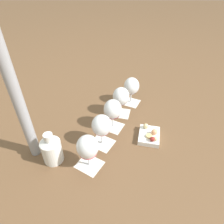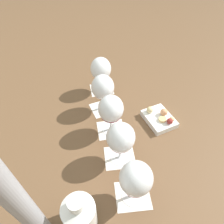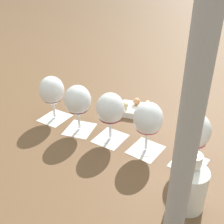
{
  "view_description": "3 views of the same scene",
  "coord_description": "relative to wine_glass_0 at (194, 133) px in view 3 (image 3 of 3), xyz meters",
  "views": [
    {
      "loc": [
        -0.83,
        -0.0,
        0.77
      ],
      "look_at": [
        0.0,
        -0.0,
        0.11
      ],
      "focal_mm": 32.0,
      "sensor_mm": 36.0,
      "label": 1
    },
    {
      "loc": [
        -0.42,
        0.31,
        0.65
      ],
      "look_at": [
        0.0,
        -0.0,
        0.11
      ],
      "focal_mm": 32.0,
      "sensor_mm": 36.0,
      "label": 2
    },
    {
      "loc": [
        -0.08,
        0.82,
        0.58
      ],
      "look_at": [
        0.0,
        -0.0,
        0.11
      ],
      "focal_mm": 45.0,
      "sensor_mm": 36.0,
      "label": 3
    }
  ],
  "objects": [
    {
      "name": "ground_plane",
      "position": [
        0.25,
        -0.11,
        -0.12
      ],
      "size": [
        8.0,
        8.0,
        0.0
      ],
      "primitive_type": "plane",
      "color": "brown"
    },
    {
      "name": "tasting_card_0",
      "position": [
        0.0,
        -0.0,
        -0.12
      ],
      "size": [
        0.14,
        0.15,
        0.0
      ],
      "color": "silver",
      "rests_on": "ground_plane"
    },
    {
      "name": "tasting_card_1",
      "position": [
        0.14,
        -0.05,
        -0.12
      ],
      "size": [
        0.14,
        0.15,
        0.0
      ],
      "color": "silver",
      "rests_on": "ground_plane"
    },
    {
      "name": "tasting_card_2",
      "position": [
        0.26,
        -0.11,
        -0.12
      ],
      "size": [
        0.14,
        0.14,
        0.0
      ],
      "color": "silver",
      "rests_on": "ground_plane"
    },
    {
      "name": "tasting_card_3",
      "position": [
        0.38,
        -0.15,
        -0.12
      ],
      "size": [
        0.12,
        0.13,
        0.0
      ],
      "color": "silver",
      "rests_on": "ground_plane"
    },
    {
      "name": "tasting_card_4",
      "position": [
        0.5,
        -0.22,
        -0.12
      ],
      "size": [
        0.14,
        0.14,
        0.0
      ],
      "color": "silver",
      "rests_on": "ground_plane"
    },
    {
      "name": "wine_glass_0",
      "position": [
        0.0,
        0.0,
        0.0
      ],
      "size": [
        0.1,
        0.1,
        0.18
      ],
      "color": "white",
      "rests_on": "tasting_card_0"
    },
    {
      "name": "wine_glass_1",
      "position": [
        0.14,
        -0.05,
        -0.0
      ],
      "size": [
        0.1,
        0.1,
        0.18
      ],
      "color": "white",
      "rests_on": "tasting_card_1"
    },
    {
      "name": "wine_glass_2",
      "position": [
        0.26,
        -0.11,
        -0.0
      ],
      "size": [
        0.1,
        0.1,
        0.18
      ],
      "color": "white",
      "rests_on": "tasting_card_2"
    },
    {
      "name": "wine_glass_3",
      "position": [
        0.38,
        -0.15,
        -0.0
      ],
      "size": [
        0.1,
        0.1,
        0.18
      ],
      "color": "white",
      "rests_on": "tasting_card_3"
    },
    {
      "name": "wine_glass_4",
      "position": [
        0.5,
        -0.22,
        -0.0
      ],
      "size": [
        0.1,
        0.1,
        0.18
      ],
      "color": "white",
      "rests_on": "tasting_card_4"
    },
    {
      "name": "ceramic_vase",
      "position": [
        0.03,
        0.17,
        -0.04
      ],
      "size": [
        0.09,
        0.09,
        0.17
      ],
      "color": "white",
      "rests_on": "ground_plane"
    },
    {
      "name": "snack_dish",
      "position": [
        0.18,
        -0.3,
        -0.1
      ],
      "size": [
        0.15,
        0.13,
        0.06
      ],
      "color": "white",
      "rests_on": "ground_plane"
    },
    {
      "name": "umbrella_pole",
      "position": [
        0.07,
        0.27,
        0.32
      ],
      "size": [
        0.05,
        0.05,
        0.86
      ],
      "color": "#99999E",
      "rests_on": "ground_plane"
    }
  ]
}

